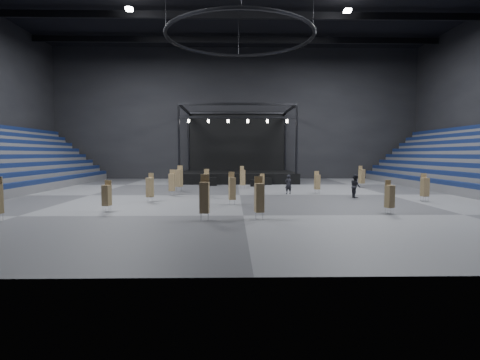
{
  "coord_description": "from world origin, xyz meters",
  "views": [
    {
      "loc": [
        -0.59,
        -31.21,
        3.44
      ],
      "look_at": [
        -0.02,
        -2.0,
        1.4
      ],
      "focal_mm": 28.0,
      "sensor_mm": 36.0,
      "label": 1
    }
  ],
  "objects_px": {
    "chair_stack_4": "(390,196)",
    "chair_stack_10": "(150,187)",
    "stage": "(237,170)",
    "chair_stack_1": "(172,182)",
    "flight_case_left": "(210,182)",
    "chair_stack_0": "(259,197)",
    "chair_stack_8": "(205,197)",
    "flight_case_mid": "(256,183)",
    "chair_stack_2": "(232,188)",
    "chair_stack_7": "(179,178)",
    "crew_member": "(356,186)",
    "chair_stack_12": "(317,182)",
    "chair_stack_13": "(362,176)",
    "chair_stack_9": "(107,195)",
    "flight_case_right": "(266,181)",
    "chair_stack_11": "(425,187)",
    "chair_stack_5": "(206,183)",
    "chair_stack_3": "(243,177)",
    "chair_stack_6": "(262,183)",
    "man_center": "(288,184)"
  },
  "relations": [
    {
      "from": "chair_stack_4",
      "to": "chair_stack_10",
      "type": "height_order",
      "value": "chair_stack_10"
    },
    {
      "from": "stage",
      "to": "chair_stack_1",
      "type": "xyz_separation_m",
      "value": [
        -5.64,
        -16.48,
        -0.33
      ]
    },
    {
      "from": "stage",
      "to": "chair_stack_4",
      "type": "relative_size",
      "value": 7.22
    },
    {
      "from": "flight_case_left",
      "to": "chair_stack_0",
      "type": "bearing_deg",
      "value": -79.54
    },
    {
      "from": "chair_stack_1",
      "to": "chair_stack_8",
      "type": "distance_m",
      "value": 12.28
    },
    {
      "from": "flight_case_mid",
      "to": "chair_stack_2",
      "type": "relative_size",
      "value": 0.49
    },
    {
      "from": "stage",
      "to": "chair_stack_7",
      "type": "xyz_separation_m",
      "value": [
        -5.51,
        -13.28,
        -0.18
      ]
    },
    {
      "from": "crew_member",
      "to": "chair_stack_0",
      "type": "bearing_deg",
      "value": 138.79
    },
    {
      "from": "chair_stack_12",
      "to": "chair_stack_13",
      "type": "height_order",
      "value": "chair_stack_13"
    },
    {
      "from": "chair_stack_7",
      "to": "chair_stack_9",
      "type": "xyz_separation_m",
      "value": [
        -2.6,
        -11.86,
        -0.26
      ]
    },
    {
      "from": "flight_case_right",
      "to": "chair_stack_9",
      "type": "height_order",
      "value": "chair_stack_9"
    },
    {
      "from": "flight_case_left",
      "to": "chair_stack_10",
      "type": "xyz_separation_m",
      "value": [
        -3.5,
        -13.52,
        0.63
      ]
    },
    {
      "from": "chair_stack_4",
      "to": "chair_stack_11",
      "type": "distance_m",
      "value": 7.24
    },
    {
      "from": "chair_stack_5",
      "to": "chair_stack_10",
      "type": "distance_m",
      "value": 4.91
    },
    {
      "from": "chair_stack_11",
      "to": "crew_member",
      "type": "height_order",
      "value": "chair_stack_11"
    },
    {
      "from": "flight_case_right",
      "to": "chair_stack_11",
      "type": "distance_m",
      "value": 17.99
    },
    {
      "from": "flight_case_right",
      "to": "chair_stack_10",
      "type": "distance_m",
      "value": 17.6
    },
    {
      "from": "flight_case_left",
      "to": "flight_case_mid",
      "type": "height_order",
      "value": "flight_case_left"
    },
    {
      "from": "chair_stack_2",
      "to": "chair_stack_5",
      "type": "xyz_separation_m",
      "value": [
        -2.08,
        4.73,
        -0.0
      ]
    },
    {
      "from": "chair_stack_1",
      "to": "chair_stack_12",
      "type": "distance_m",
      "value": 12.48
    },
    {
      "from": "chair_stack_8",
      "to": "chair_stack_10",
      "type": "xyz_separation_m",
      "value": [
        -4.48,
        7.59,
        -0.15
      ]
    },
    {
      "from": "flight_case_right",
      "to": "chair_stack_2",
      "type": "distance_m",
      "value": 16.77
    },
    {
      "from": "flight_case_right",
      "to": "crew_member",
      "type": "bearing_deg",
      "value": -64.46
    },
    {
      "from": "chair_stack_12",
      "to": "chair_stack_4",
      "type": "bearing_deg",
      "value": -88.09
    },
    {
      "from": "chair_stack_3",
      "to": "flight_case_mid",
      "type": "bearing_deg",
      "value": 38.33
    },
    {
      "from": "chair_stack_2",
      "to": "flight_case_left",
      "type": "bearing_deg",
      "value": 85.53
    },
    {
      "from": "stage",
      "to": "chair_stack_4",
      "type": "height_order",
      "value": "stage"
    },
    {
      "from": "flight_case_left",
      "to": "chair_stack_6",
      "type": "relative_size",
      "value": 0.76
    },
    {
      "from": "stage",
      "to": "chair_stack_0",
      "type": "relative_size",
      "value": 6.17
    },
    {
      "from": "chair_stack_7",
      "to": "chair_stack_3",
      "type": "bearing_deg",
      "value": 49.67
    },
    {
      "from": "chair_stack_0",
      "to": "chair_stack_1",
      "type": "height_order",
      "value": "chair_stack_0"
    },
    {
      "from": "stage",
      "to": "flight_case_mid",
      "type": "relative_size",
      "value": 12.73
    },
    {
      "from": "flight_case_mid",
      "to": "chair_stack_12",
      "type": "xyz_separation_m",
      "value": [
        4.94,
        -7.09,
        0.67
      ]
    },
    {
      "from": "chair_stack_9",
      "to": "man_center",
      "type": "bearing_deg",
      "value": 52.17
    },
    {
      "from": "chair_stack_3",
      "to": "chair_stack_13",
      "type": "distance_m",
      "value": 12.36
    },
    {
      "from": "flight_case_mid",
      "to": "chair_stack_7",
      "type": "height_order",
      "value": "chair_stack_7"
    },
    {
      "from": "chair_stack_3",
      "to": "chair_stack_8",
      "type": "height_order",
      "value": "chair_stack_8"
    },
    {
      "from": "chair_stack_8",
      "to": "crew_member",
      "type": "bearing_deg",
      "value": 46.1
    },
    {
      "from": "flight_case_mid",
      "to": "chair_stack_8",
      "type": "xyz_separation_m",
      "value": [
        -3.88,
        -20.19,
        0.87
      ]
    },
    {
      "from": "flight_case_right",
      "to": "chair_stack_5",
      "type": "height_order",
      "value": "chair_stack_5"
    },
    {
      "from": "chair_stack_0",
      "to": "chair_stack_1",
      "type": "relative_size",
      "value": 1.06
    },
    {
      "from": "stage",
      "to": "chair_stack_0",
      "type": "distance_m",
      "value": 27.91
    },
    {
      "from": "man_center",
      "to": "chair_stack_5",
      "type": "bearing_deg",
      "value": -0.55
    },
    {
      "from": "chair_stack_11",
      "to": "chair_stack_3",
      "type": "bearing_deg",
      "value": 134.24
    },
    {
      "from": "chair_stack_6",
      "to": "chair_stack_9",
      "type": "relative_size",
      "value": 0.95
    },
    {
      "from": "chair_stack_4",
      "to": "man_center",
      "type": "bearing_deg",
      "value": 91.19
    },
    {
      "from": "chair_stack_10",
      "to": "chair_stack_11",
      "type": "xyz_separation_m",
      "value": [
        19.83,
        -0.16,
        0.0
      ]
    },
    {
      "from": "chair_stack_3",
      "to": "chair_stack_7",
      "type": "distance_m",
      "value": 6.51
    },
    {
      "from": "stage",
      "to": "chair_stack_6",
      "type": "bearing_deg",
      "value": -83.26
    },
    {
      "from": "stage",
      "to": "chair_stack_2",
      "type": "distance_m",
      "value": 22.29
    }
  ]
}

